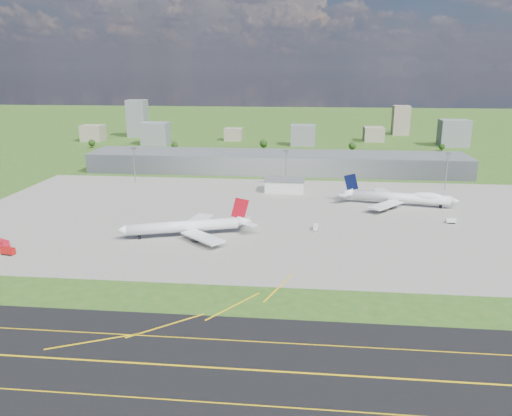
# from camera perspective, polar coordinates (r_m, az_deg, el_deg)

# --- Properties ---
(ground) EXTENTS (1400.00, 1400.00, 0.00)m
(ground) POSITION_cam_1_polar(r_m,az_deg,el_deg) (390.40, 2.15, 3.72)
(ground) COLOR #2B541A
(ground) RESTS_ON ground
(taxiway) EXTENTS (1400.00, 60.00, 0.06)m
(taxiway) POSITION_cam_1_polar(r_m,az_deg,el_deg) (147.92, -4.77, -17.74)
(taxiway) COLOR black
(taxiway) RESTS_ON ground
(apron) EXTENTS (360.00, 190.00, 0.08)m
(apron) POSITION_cam_1_polar(r_m,az_deg,el_deg) (283.37, 2.71, -0.95)
(apron) COLOR gray
(apron) RESTS_ON ground
(terminal) EXTENTS (300.00, 42.00, 15.00)m
(terminal) POSITION_cam_1_polar(r_m,az_deg,el_deg) (403.61, 2.30, 5.20)
(terminal) COLOR slate
(terminal) RESTS_ON ground
(ops_building) EXTENTS (26.00, 16.00, 8.00)m
(ops_building) POSITION_cam_1_polar(r_m,az_deg,el_deg) (340.28, 3.29, 2.58)
(ops_building) COLOR silver
(ops_building) RESTS_ON ground
(mast_west) EXTENTS (3.50, 2.00, 25.90)m
(mast_west) POSITION_cam_1_polar(r_m,az_deg,el_deg) (373.10, -13.78, 5.48)
(mast_west) COLOR gray
(mast_west) RESTS_ON ground
(mast_center) EXTENTS (3.50, 2.00, 25.90)m
(mast_center) POSITION_cam_1_polar(r_m,az_deg,el_deg) (352.15, 3.43, 5.31)
(mast_center) COLOR gray
(mast_center) RESTS_ON ground
(mast_east) EXTENTS (3.50, 2.00, 25.90)m
(mast_east) POSITION_cam_1_polar(r_m,az_deg,el_deg) (364.70, 21.03, 4.65)
(mast_east) COLOR gray
(mast_east) RESTS_ON ground
(airliner_red_twin) EXTENTS (65.56, 49.88, 18.49)m
(airliner_red_twin) POSITION_cam_1_polar(r_m,az_deg,el_deg) (251.45, -7.72, -2.11)
(airliner_red_twin) COLOR white
(airliner_red_twin) RESTS_ON ground
(airliner_blue_quad) EXTENTS (69.76, 54.09, 18.29)m
(airliner_blue_quad) POSITION_cam_1_polar(r_m,az_deg,el_deg) (316.54, 16.20, 1.16)
(airliner_blue_quad) COLOR white
(airliner_blue_quad) RESTS_ON ground
(fire_truck) EXTENTS (9.62, 6.84, 3.96)m
(fire_truck) POSITION_cam_1_polar(r_m,az_deg,el_deg) (262.52, -27.17, -3.68)
(fire_truck) COLOR red
(fire_truck) RESTS_ON ground
(crash_tender) EXTENTS (6.68, 3.92, 3.27)m
(crash_tender) POSITION_cam_1_polar(r_m,az_deg,el_deg) (251.66, -26.49, -4.47)
(crash_tender) COLOR #B50F0C
(crash_tender) RESTS_ON ground
(tug_yellow) EXTENTS (4.16, 3.82, 1.80)m
(tug_yellow) POSITION_cam_1_polar(r_m,az_deg,el_deg) (266.32, -9.84, -2.08)
(tug_yellow) COLOR orange
(tug_yellow) RESTS_ON ground
(van_white_near) EXTENTS (2.84, 5.63, 2.76)m
(van_white_near) POSITION_cam_1_polar(r_m,az_deg,el_deg) (261.27, 6.87, -2.21)
(van_white_near) COLOR silver
(van_white_near) RESTS_ON ground
(van_white_far) EXTENTS (5.15, 2.64, 2.60)m
(van_white_far) POSITION_cam_1_polar(r_m,az_deg,el_deg) (289.94, 21.37, -1.40)
(van_white_far) COLOR white
(van_white_far) RESTS_ON ground
(bldg_far_w) EXTENTS (24.00, 20.00, 18.00)m
(bldg_far_w) POSITION_cam_1_polar(r_m,az_deg,el_deg) (607.01, -18.14, 8.15)
(bldg_far_w) COLOR gray
(bldg_far_w) RESTS_ON ground
(bldg_w) EXTENTS (28.00, 22.00, 24.00)m
(bldg_w) POSITION_cam_1_polar(r_m,az_deg,el_deg) (560.13, -11.40, 8.35)
(bldg_w) COLOR slate
(bldg_w) RESTS_ON ground
(bldg_cw) EXTENTS (20.00, 18.00, 14.00)m
(bldg_cw) POSITION_cam_1_polar(r_m,az_deg,el_deg) (581.97, -2.58, 8.41)
(bldg_cw) COLOR gray
(bldg_cw) RESTS_ON ground
(bldg_c) EXTENTS (26.00, 20.00, 22.00)m
(bldg_c) POSITION_cam_1_polar(r_m,az_deg,el_deg) (545.62, 5.39, 8.29)
(bldg_c) COLOR slate
(bldg_c) RESTS_ON ground
(bldg_ce) EXTENTS (22.00, 24.00, 16.00)m
(bldg_ce) POSITION_cam_1_polar(r_m,az_deg,el_deg) (590.56, 13.28, 8.22)
(bldg_ce) COLOR gray
(bldg_ce) RESTS_ON ground
(bldg_e) EXTENTS (30.00, 22.00, 28.00)m
(bldg_e) POSITION_cam_1_polar(r_m,az_deg,el_deg) (576.62, 21.67, 7.96)
(bldg_e) COLOR slate
(bldg_e) RESTS_ON ground
(bldg_tall_w) EXTENTS (22.00, 20.00, 44.00)m
(bldg_tall_w) POSITION_cam_1_polar(r_m,az_deg,el_deg) (628.09, -13.39, 9.93)
(bldg_tall_w) COLOR slate
(bldg_tall_w) RESTS_ON ground
(bldg_tall_e) EXTENTS (20.00, 18.00, 36.00)m
(bldg_tall_e) POSITION_cam_1_polar(r_m,az_deg,el_deg) (654.51, 16.21, 9.60)
(bldg_tall_e) COLOR gray
(bldg_tall_e) RESTS_ON ground
(tree_far_w) EXTENTS (7.20, 7.20, 8.80)m
(tree_far_w) POSITION_cam_1_polar(r_m,az_deg,el_deg) (554.14, -18.25, 7.08)
(tree_far_w) COLOR #382314
(tree_far_w) RESTS_ON ground
(tree_w) EXTENTS (6.75, 6.75, 8.25)m
(tree_w) POSITION_cam_1_polar(r_m,az_deg,el_deg) (519.52, -9.29, 7.09)
(tree_w) COLOR #382314
(tree_w) RESTS_ON ground
(tree_c) EXTENTS (8.10, 8.10, 9.90)m
(tree_c) POSITION_cam_1_polar(r_m,az_deg,el_deg) (518.48, 0.87, 7.39)
(tree_c) COLOR #382314
(tree_c) RESTS_ON ground
(tree_e) EXTENTS (7.65, 7.65, 9.35)m
(tree_e) POSITION_cam_1_polar(r_m,az_deg,el_deg) (513.76, 10.95, 6.99)
(tree_e) COLOR #382314
(tree_e) RESTS_ON ground
(tree_far_e) EXTENTS (6.30, 6.30, 7.70)m
(tree_far_e) POSITION_cam_1_polar(r_m,az_deg,el_deg) (539.15, 20.48, 6.58)
(tree_far_e) COLOR #382314
(tree_far_e) RESTS_ON ground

